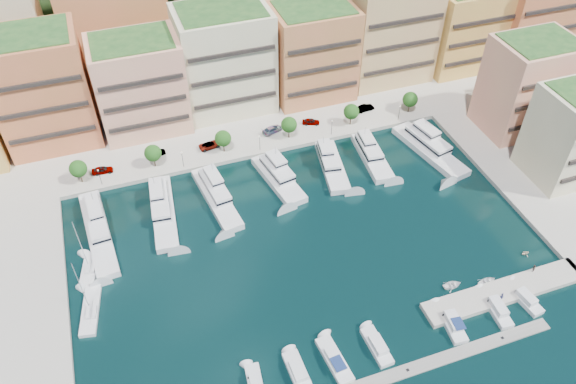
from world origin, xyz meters
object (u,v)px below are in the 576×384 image
Objects in this scene: cruiser_8 at (496,308)px; tender_3 at (526,253)px; yacht_2 at (216,194)px; person_1 at (533,268)px; tree_4 at (351,112)px; cruiser_7 at (451,323)px; cruiser_9 at (524,299)px; tender_2 at (487,282)px; person_0 at (502,296)px; sailboat_2 at (90,269)px; car_4 at (311,122)px; lamppost_1 at (182,157)px; lamppost_2 at (260,140)px; cruiser_4 at (335,360)px; yacht_4 at (331,164)px; lamppost_4 at (400,111)px; yacht_5 at (371,154)px; tree_0 at (78,169)px; lamppost_3 at (332,125)px; car_3 at (272,129)px; car_1 at (156,153)px; tree_2 at (223,138)px; cruiser_3 at (298,372)px; yacht_6 at (428,147)px; tree_5 at (410,99)px; car_2 at (210,145)px; yacht_1 at (163,209)px; yacht_3 at (277,176)px; tender_0 at (452,285)px; tree_3 at (289,125)px; yacht_0 at (97,228)px; car_0 at (102,170)px.

tender_3 is at bearing 34.92° from cruiser_8.
yacht_2 reaches higher than person_1.
cruiser_8 is at bearing -87.69° from tree_4.
cruiser_7 is 1.10× the size of cruiser_9.
person_0 reaches higher than tender_2.
sailboat_2 reaches higher than car_4.
lamppost_1 is 1.00× the size of lamppost_2.
yacht_2 is 33.15m from car_4.
sailboat_2 is at bearing 137.61° from cruiser_4.
lamppost_4 is at bearing 24.67° from yacht_4.
tree_0 is at bearing 169.04° from yacht_5.
person_1 is at bearing -88.52° from lamppost_4.
car_3 is (-13.08, 5.63, -2.05)m from lamppost_3.
cruiser_7 is 5.29× the size of person_1.
person_0 is at bearing 123.82° from tender_3.
sailboat_2 is at bearing 148.94° from car_1.
cruiser_3 is at bearing -92.91° from tree_2.
yacht_6 is 6.16× the size of tender_2.
tree_5 reaches higher than yacht_6.
yacht_5 is 45.82m from cruiser_8.
cruiser_7 is at bearing 172.44° from car_3.
tree_5 is 0.25× the size of yacht_6.
lamppost_1 is 43.04m from yacht_5.
cruiser_7 is at bearing 110.20° from tender_2.
cruiser_8 is at bearing -157.35° from car_2.
cruiser_8 is (51.22, -43.76, -0.54)m from yacht_1.
yacht_3 is 2.36× the size of cruiser_3.
tree_3 is at bearing 16.34° from tender_0.
tree_4 reaches higher than yacht_6.
yacht_6 is at bearing 83.29° from cruiser_9.
tree_2 is 0.25× the size of yacht_6.
lamppost_3 is at bearing 119.88° from yacht_5.
yacht_1 reaches higher than cruiser_4.
yacht_1 is at bearing 5.32° from yacht_0.
yacht_2 is at bearing -27.54° from tree_0.
yacht_4 is 10.72× the size of person_0.
yacht_6 is 2.85× the size of cruiser_9.
car_1 is 83.29m from person_1.
tree_4 is 0.61× the size of cruiser_4.
lamppost_3 is 11.41m from yacht_4.
lamppost_1 is 33.46m from yacht_4.
cruiser_8 is (-9.66, -55.79, -3.28)m from lamppost_4.
tender_3 is at bearing -49.89° from lamppost_2.
tree_2 is at bearing 120.59° from cruiser_8.
yacht_1 is 5.28× the size of car_1.
yacht_6 is at bearing 75.65° from cruiser_8.
yacht_3 is at bearing -28.35° from lamppost_1.
cruiser_4 is 2.25× the size of car_1.
car_0 is at bearing 117.36° from cruiser_4.
tender_2 is (20.37, -52.50, -4.37)m from tree_3.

